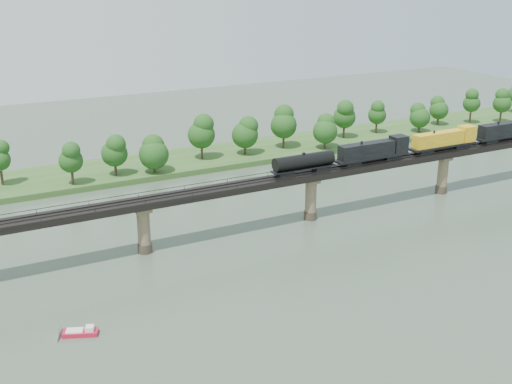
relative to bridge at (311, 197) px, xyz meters
name	(u,v)px	position (x,y,z in m)	size (l,w,h in m)	color
ground	(392,270)	(0.00, -30.00, -5.46)	(400.00, 400.00, 0.00)	#3A4A3A
far_bank	(214,157)	(0.00, 55.00, -4.66)	(300.00, 24.00, 1.60)	#2E5221
bridge	(311,197)	(0.00, 0.00, 0.00)	(236.00, 30.00, 11.50)	#473A2D
bridge_superstructure	(312,171)	(0.00, 0.00, 6.33)	(220.00, 4.90, 0.75)	black
far_treeline	(194,138)	(-8.21, 50.52, 3.37)	(289.06, 17.54, 13.60)	#382619
freight_train	(421,144)	(31.76, 0.00, 8.71)	(81.23, 3.16, 5.59)	black
motorboat	(81,332)	(-59.03, -25.60, -4.93)	(5.82, 3.93, 1.54)	red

